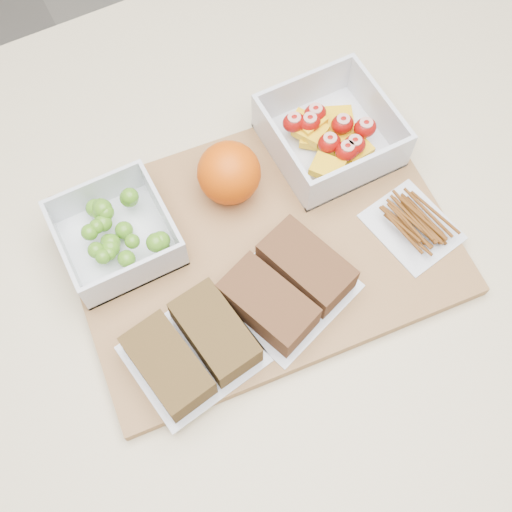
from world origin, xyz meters
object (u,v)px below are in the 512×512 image
(sandwich_bag_center, at_px, (287,285))
(orange, at_px, (229,173))
(grape_container, at_px, (117,233))
(fruit_container, at_px, (330,135))
(pretzel_bag, at_px, (414,223))
(sandwich_bag_left, at_px, (192,349))
(cutting_board, at_px, (261,245))

(sandwich_bag_center, bearing_deg, orange, 88.60)
(grape_container, distance_m, fruit_container, 0.28)
(grape_container, bearing_deg, pretzel_bag, -24.36)
(sandwich_bag_left, height_order, pretzel_bag, sandwich_bag_left)
(grape_container, xyz_separation_m, pretzel_bag, (0.30, -0.14, -0.01))
(orange, distance_m, sandwich_bag_center, 0.15)
(cutting_board, height_order, grape_container, grape_container)
(fruit_container, distance_m, sandwich_bag_left, 0.30)
(grape_container, relative_size, sandwich_bag_left, 0.84)
(grape_container, relative_size, pretzel_bag, 1.08)
(grape_container, height_order, fruit_container, fruit_container)
(cutting_board, distance_m, fruit_container, 0.16)
(cutting_board, bearing_deg, grape_container, 157.68)
(fruit_container, xyz_separation_m, sandwich_bag_left, (-0.26, -0.16, -0.00))
(orange, height_order, sandwich_bag_left, orange)
(sandwich_bag_center, xyz_separation_m, pretzel_bag, (0.17, 0.00, -0.01))
(grape_container, distance_m, sandwich_bag_center, 0.20)
(fruit_container, relative_size, orange, 1.90)
(cutting_board, relative_size, fruit_container, 3.02)
(cutting_board, relative_size, sandwich_bag_left, 2.94)
(fruit_container, xyz_separation_m, pretzel_bag, (0.03, -0.14, -0.01))
(grape_container, relative_size, sandwich_bag_center, 0.75)
(grape_container, bearing_deg, sandwich_bag_center, -45.75)
(grape_container, relative_size, orange, 1.65)
(grape_container, xyz_separation_m, sandwich_bag_left, (0.02, -0.16, -0.00))
(orange, relative_size, sandwich_bag_left, 0.51)
(sandwich_bag_left, distance_m, pretzel_bag, 0.29)
(orange, bearing_deg, sandwich_bag_center, -91.40)
(fruit_container, bearing_deg, cutting_board, -149.63)
(sandwich_bag_center, bearing_deg, grape_container, 134.25)
(sandwich_bag_left, xyz_separation_m, pretzel_bag, (0.29, 0.02, -0.01))
(grape_container, bearing_deg, fruit_container, 0.84)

